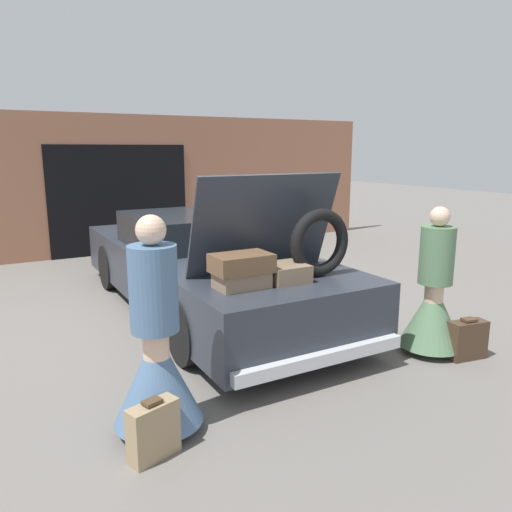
{
  "coord_description": "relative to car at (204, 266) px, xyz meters",
  "views": [
    {
      "loc": [
        -2.55,
        -5.99,
        2.11
      ],
      "look_at": [
        0.0,
        -1.43,
        0.99
      ],
      "focal_mm": 35.0,
      "sensor_mm": 36.0,
      "label": 1
    }
  ],
  "objects": [
    {
      "name": "ground_plane",
      "position": [
        0.0,
        0.01,
        -0.59
      ],
      "size": [
        40.0,
        40.0,
        0.0
      ],
      "primitive_type": "plane",
      "color": "slate"
    },
    {
      "name": "person_right",
      "position": [
        1.5,
        -2.54,
        -0.05
      ],
      "size": [
        0.66,
        0.66,
        1.55
      ],
      "rotation": [
        0.0,
        0.0,
        1.82
      ],
      "color": "beige",
      "rests_on": "ground_plane"
    },
    {
      "name": "garage_wall_back",
      "position": [
        0.0,
        4.29,
        0.8
      ],
      "size": [
        12.0,
        0.14,
        2.8
      ],
      "color": "#9E664C",
      "rests_on": "ground_plane"
    },
    {
      "name": "suitcase_beside_left_person",
      "position": [
        -1.65,
        -2.91,
        -0.39
      ],
      "size": [
        0.39,
        0.25,
        0.44
      ],
      "color": "#9E8460",
      "rests_on": "ground_plane"
    },
    {
      "name": "suitcase_beside_right_person",
      "position": [
        1.69,
        -2.84,
        -0.39
      ],
      "size": [
        0.42,
        0.23,
        0.43
      ],
      "color": "#473323",
      "rests_on": "ground_plane"
    },
    {
      "name": "car",
      "position": [
        0.0,
        0.0,
        0.0
      ],
      "size": [
        1.94,
        5.3,
        1.88
      ],
      "color": "#2D333D",
      "rests_on": "ground_plane"
    },
    {
      "name": "person_left",
      "position": [
        -1.5,
        -2.59,
        -0.01
      ],
      "size": [
        0.67,
        0.67,
        1.67
      ],
      "rotation": [
        0.0,
        0.0,
        -1.55
      ],
      "color": "beige",
      "rests_on": "ground_plane"
    }
  ]
}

